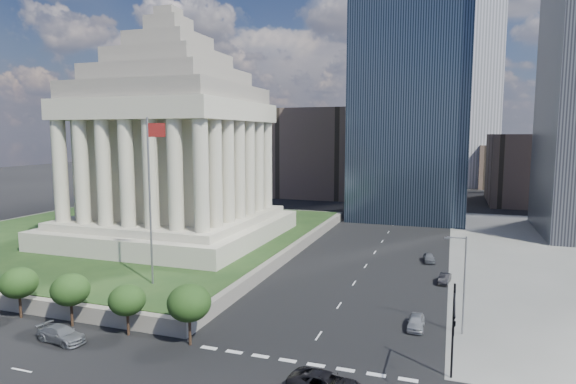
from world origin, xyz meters
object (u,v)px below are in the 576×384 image
at_px(parked_sedan_near, 416,322).
at_px(parked_sedan_mid, 445,279).
at_px(war_memorial, 172,126).
at_px(street_lamp_north, 463,279).
at_px(suv_grey, 61,334).
at_px(parked_sedan_far, 429,258).
at_px(flagpole, 151,192).
at_px(traffic_signal_ne, 454,325).

relative_size(parked_sedan_near, parked_sedan_mid, 1.11).
relative_size(war_memorial, street_lamp_north, 3.90).
height_order(suv_grey, parked_sedan_mid, suv_grey).
distance_m(war_memorial, parked_sedan_far, 47.94).
height_order(parked_sedan_mid, parked_sedan_far, parked_sedan_far).
distance_m(street_lamp_north, parked_sedan_far, 28.34).
bearing_deg(suv_grey, war_memorial, 24.59).
height_order(flagpole, parked_sedan_far, flagpole).
xyz_separation_m(war_memorial, traffic_signal_ne, (46.50, -34.30, -16.15)).
height_order(war_memorial, parked_sedan_mid, war_memorial).
height_order(traffic_signal_ne, parked_sedan_near, traffic_signal_ne).
height_order(suv_grey, parked_sedan_far, suv_grey).
bearing_deg(traffic_signal_ne, parked_sedan_mid, 92.02).
bearing_deg(traffic_signal_ne, parked_sedan_far, 95.15).
xyz_separation_m(flagpole, parked_sedan_far, (30.83, 28.56, -12.42)).
bearing_deg(street_lamp_north, war_memorial, 154.08).
bearing_deg(parked_sedan_near, flagpole, -178.02).
xyz_separation_m(suv_grey, parked_sedan_near, (32.09, 14.46, -0.06)).
height_order(parked_sedan_near, parked_sedan_far, parked_sedan_near).
height_order(war_memorial, traffic_signal_ne, war_memorial).
relative_size(traffic_signal_ne, parked_sedan_mid, 2.14).
distance_m(war_memorial, parked_sedan_near, 52.96).
distance_m(street_lamp_north, parked_sedan_near, 6.58).
relative_size(parked_sedan_near, parked_sedan_far, 1.01).
relative_size(war_memorial, parked_sedan_mid, 10.43).
distance_m(street_lamp_north, parked_sedan_mid, 17.85).
distance_m(suv_grey, parked_sedan_far, 52.85).
xyz_separation_m(flagpole, parked_sedan_near, (30.83, 1.04, -12.41)).
bearing_deg(street_lamp_north, suv_grey, -158.39).
height_order(traffic_signal_ne, parked_sedan_far, traffic_signal_ne).
height_order(traffic_signal_ne, parked_sedan_mid, traffic_signal_ne).
xyz_separation_m(traffic_signal_ne, suv_grey, (-35.59, -3.12, -4.49)).
bearing_deg(street_lamp_north, flagpole, -178.37).
bearing_deg(traffic_signal_ne, suv_grey, -174.99).
distance_m(traffic_signal_ne, suv_grey, 36.01).
bearing_deg(flagpole, parked_sedan_mid, 28.40).
distance_m(flagpole, parked_sedan_mid, 39.90).
distance_m(traffic_signal_ne, parked_sedan_mid, 28.72).
xyz_separation_m(parked_sedan_near, parked_sedan_far, (0.00, 27.53, -0.01)).
bearing_deg(flagpole, parked_sedan_far, 42.82).
bearing_deg(parked_sedan_mid, war_memorial, -179.89).
relative_size(parked_sedan_mid, parked_sedan_far, 0.91).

